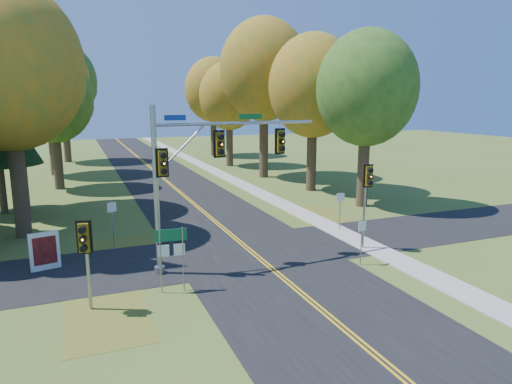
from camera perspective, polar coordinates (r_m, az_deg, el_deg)
name	(u,v)px	position (r m, az deg, el deg)	size (l,w,h in m)	color
ground	(265,263)	(22.25, 1.14, -8.91)	(160.00, 160.00, 0.00)	#476022
road_main	(265,263)	(22.25, 1.14, -8.89)	(8.00, 160.00, 0.02)	black
road_cross	(250,251)	(24.00, -0.73, -7.36)	(60.00, 6.00, 0.02)	black
centerline_left	(263,263)	(22.21, 0.90, -8.89)	(0.10, 160.00, 0.01)	gold
centerline_right	(267,263)	(22.28, 1.38, -8.82)	(0.10, 160.00, 0.01)	gold
sidewalk_east	(372,248)	(25.18, 14.35, -6.77)	(1.60, 160.00, 0.06)	#9E998E
leaf_patch_w_near	(117,254)	(24.52, -16.93, -7.47)	(4.00, 6.00, 0.00)	olive
leaf_patch_e	(325,220)	(30.31, 8.61, -3.51)	(3.50, 8.00, 0.00)	olive
leaf_patch_w_far	(107,317)	(17.96, -18.15, -14.61)	(3.00, 5.00, 0.00)	olive
tree_w_a	(9,67)	(28.82, -28.51, 13.55)	(8.00, 8.00, 14.15)	#38281C
tree_e_a	(367,89)	(34.26, 13.71, 12.40)	(7.20, 7.20, 12.73)	#38281C
tree_w_b	(10,60)	(35.80, -28.37, 14.28)	(8.60, 8.60, 15.38)	#38281C
tree_e_b	(313,86)	(39.73, 7.20, 12.95)	(7.60, 7.60, 13.33)	#38281C
tree_w_c	(53,98)	(43.72, -24.02, 10.68)	(6.80, 6.80, 11.91)	#38281C
tree_e_c	(264,70)	(46.65, 1.06, 14.95)	(8.80, 8.80, 15.79)	#38281C
tree_w_d	(48,80)	(52.49, -24.53, 12.59)	(8.20, 8.20, 14.56)	#38281C
tree_e_d	(229,96)	(54.93, -3.35, 11.85)	(7.00, 7.00, 12.32)	#38281C
tree_w_e	(63,82)	(63.36, -23.03, 12.58)	(8.40, 8.40, 14.97)	#38281C
tree_e_e	(213,90)	(65.53, -5.38, 12.56)	(7.80, 7.80, 13.74)	#38281C
traffic_mast	(200,165)	(20.85, -7.01, 3.39)	(8.28, 1.32, 7.54)	#97999F
east_signal_pole	(367,185)	(24.06, 13.75, 0.80)	(0.53, 0.61, 4.53)	gray
ped_signal_pole	(85,244)	(17.66, -20.60, -6.15)	(0.55, 0.64, 3.51)	#919399
route_sign_cluster	(171,247)	(18.83, -10.53, -6.74)	(1.27, 0.18, 2.72)	gray
info_kiosk	(45,251)	(23.29, -24.91, -6.73)	(1.31, 0.48, 1.80)	silver
reg_sign_e_north	(340,204)	(27.66, 10.48, -1.52)	(0.45, 0.14, 2.39)	gray
reg_sign_e_south	(362,234)	(22.23, 13.09, -5.18)	(0.42, 0.07, 2.18)	gray
reg_sign_w	(112,215)	(25.44, -17.54, -2.80)	(0.47, 0.16, 2.52)	gray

